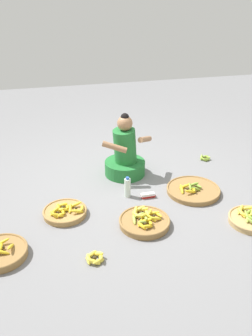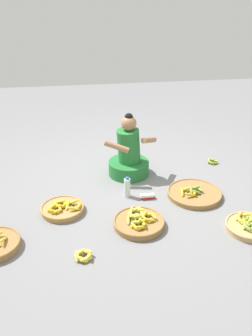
% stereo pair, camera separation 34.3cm
% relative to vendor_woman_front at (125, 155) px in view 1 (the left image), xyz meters
% --- Properties ---
extents(ground_plane, '(10.00, 10.00, 0.00)m').
position_rel_vendor_woman_front_xyz_m(ground_plane, '(-0.11, -0.30, -0.27)').
color(ground_plane, slate).
extents(vendor_woman_front, '(0.70, 0.53, 0.83)m').
position_rel_vendor_woman_front_xyz_m(vendor_woman_front, '(0.00, 0.00, 0.00)').
color(vendor_woman_front, '#237233').
rests_on(vendor_woman_front, ground).
extents(banana_basket_mid_left, '(0.63, 0.63, 0.12)m').
position_rel_vendor_woman_front_xyz_m(banana_basket_mid_left, '(0.67, -0.65, -0.23)').
color(banana_basket_mid_left, olive).
rests_on(banana_basket_mid_left, ground).
extents(banana_basket_mid_right, '(0.47, 0.47, 0.13)m').
position_rel_vendor_woman_front_xyz_m(banana_basket_mid_right, '(1.01, -1.36, -0.22)').
color(banana_basket_mid_right, tan).
rests_on(banana_basket_mid_right, ground).
extents(banana_basket_near_bicycle, '(0.53, 0.53, 0.14)m').
position_rel_vendor_woman_front_xyz_m(banana_basket_near_bicycle, '(-0.07, -1.13, -0.22)').
color(banana_basket_near_bicycle, olive).
rests_on(banana_basket_near_bicycle, ground).
extents(banana_basket_front_center, '(0.47, 0.47, 0.13)m').
position_rel_vendor_woman_front_xyz_m(banana_basket_front_center, '(-0.85, -0.75, -0.23)').
color(banana_basket_front_center, '#A87F47').
rests_on(banana_basket_front_center, ground).
extents(banana_basket_back_center, '(0.50, 0.50, 0.15)m').
position_rel_vendor_woman_front_xyz_m(banana_basket_back_center, '(-1.49, -1.27, -0.22)').
color(banana_basket_back_center, olive).
rests_on(banana_basket_back_center, ground).
extents(loose_bananas_back_left, '(0.19, 0.20, 0.09)m').
position_rel_vendor_woman_front_xyz_m(loose_bananas_back_left, '(-0.66, -1.54, -0.24)').
color(loose_bananas_back_left, yellow).
rests_on(loose_bananas_back_left, ground).
extents(loose_bananas_back_right, '(0.16, 0.17, 0.08)m').
position_rel_vendor_woman_front_xyz_m(loose_bananas_back_right, '(1.20, 0.14, -0.24)').
color(loose_bananas_back_right, '#8CAD38').
rests_on(loose_bananas_back_right, ground).
extents(water_bottle, '(0.07, 0.07, 0.25)m').
position_rel_vendor_woman_front_xyz_m(water_bottle, '(-0.11, -0.54, -0.15)').
color(water_bottle, silver).
rests_on(water_bottle, ground).
extents(packet_carton_stack, '(0.17, 0.06, 0.06)m').
position_rel_vendor_woman_front_xyz_m(packet_carton_stack, '(0.12, -0.63, -0.24)').
color(packet_carton_stack, red).
rests_on(packet_carton_stack, ground).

